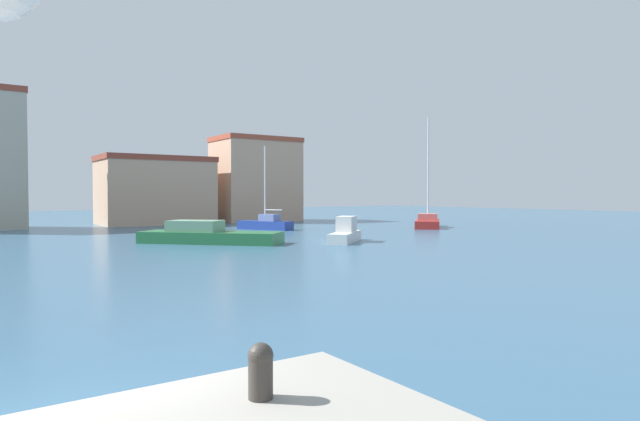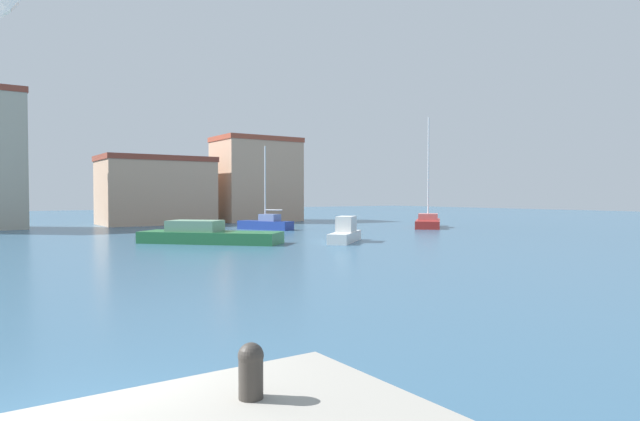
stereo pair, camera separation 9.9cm
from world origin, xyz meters
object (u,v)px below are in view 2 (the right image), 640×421
sailboat_blue_far_left (266,223)px  motorboat_green_outer_mooring (207,235)px  mooring_bollard (251,368)px  sailboat_red_distant_east (428,222)px  motorboat_white_center_channel (345,233)px

sailboat_blue_far_left → motorboat_green_outer_mooring: sailboat_blue_far_left is taller
sailboat_blue_far_left → mooring_bollard: bearing=-118.6°
mooring_bollard → sailboat_red_distant_east: size_ratio=0.05×
mooring_bollard → sailboat_blue_far_left: sailboat_blue_far_left is taller
sailboat_blue_far_left → motorboat_green_outer_mooring: size_ratio=0.89×
sailboat_red_distant_east → motorboat_green_outer_mooring: (-21.62, -3.60, -0.01)m
sailboat_red_distant_east → motorboat_green_outer_mooring: size_ratio=1.24×
motorboat_white_center_channel → motorboat_green_outer_mooring: 8.11m
sailboat_blue_far_left → sailboat_red_distant_east: (12.89, -5.39, -0.02)m
sailboat_red_distant_east → motorboat_green_outer_mooring: 21.92m
mooring_bollard → sailboat_red_distant_east: (31.65, 28.94, -0.77)m
mooring_bollard → motorboat_white_center_channel: motorboat_white_center_channel is taller
mooring_bollard → motorboat_green_outer_mooring: 27.26m
motorboat_white_center_channel → motorboat_green_outer_mooring: (-7.13, 3.85, -0.08)m
mooring_bollard → motorboat_white_center_channel: bearing=51.4°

